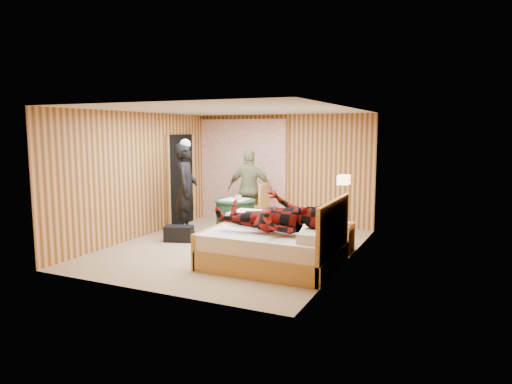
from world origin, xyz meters
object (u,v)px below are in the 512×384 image
at_px(woman_standing, 186,189).
at_px(man_at_table, 250,190).
at_px(wall_lamp, 344,180).
at_px(nightstand, 341,237).
at_px(duffel_bag, 179,234).
at_px(man_on_bed, 272,206).
at_px(round_table, 235,217).
at_px(chair_far, 248,204).
at_px(bed, 276,245).
at_px(chair_near, 259,204).

distance_m(woman_standing, man_at_table, 1.43).
height_order(wall_lamp, nightstand, wall_lamp).
xyz_separation_m(wall_lamp, duffel_bag, (-3.10, -0.45, -1.15)).
relative_size(nightstand, man_on_bed, 0.30).
bearing_deg(woman_standing, round_table, -87.89).
bearing_deg(wall_lamp, woman_standing, 178.28).
bearing_deg(duffel_bag, nightstand, -8.97).
bearing_deg(duffel_bag, chair_far, 46.57).
bearing_deg(man_at_table, bed, 114.22).
relative_size(duffel_bag, man_on_bed, 0.30).
xyz_separation_m(bed, chair_near, (-1.27, 2.13, 0.27)).
bearing_deg(bed, chair_near, 120.80).
xyz_separation_m(wall_lamp, round_table, (-2.36, 0.49, -0.93)).
bearing_deg(man_at_table, duffel_bag, 55.54).
xyz_separation_m(bed, round_table, (-1.55, 1.59, 0.05)).
distance_m(bed, man_at_table, 2.82).
xyz_separation_m(chair_near, man_at_table, (-0.28, 0.16, 0.27)).
bearing_deg(round_table, bed, -45.60).
bearing_deg(man_at_table, chair_near, 141.01).
bearing_deg(round_table, duffel_bag, -128.53).
height_order(nightstand, round_table, round_table).
xyz_separation_m(nightstand, chair_far, (-2.33, 1.06, 0.27)).
xyz_separation_m(round_table, man_on_bed, (1.58, -1.82, 0.61)).
bearing_deg(woman_standing, duffel_bag, 176.94).
height_order(man_at_table, man_on_bed, man_on_bed).
height_order(chair_far, man_on_bed, man_on_bed).
bearing_deg(wall_lamp, bed, -126.04).
height_order(chair_near, woman_standing, woman_standing).
height_order(bed, man_on_bed, man_on_bed).
relative_size(bed, woman_standing, 1.09).
distance_m(chair_near, man_at_table, 0.42).
relative_size(nightstand, man_at_table, 0.31).
height_order(nightstand, duffel_bag, nightstand).
distance_m(bed, round_table, 2.22).
height_order(nightstand, chair_near, chair_near).
height_order(chair_far, duffel_bag, chair_far).
distance_m(woman_standing, man_on_bed, 2.88).
bearing_deg(man_on_bed, wall_lamp, 59.81).
xyz_separation_m(wall_lamp, chair_near, (-2.07, 1.03, -0.71)).
distance_m(round_table, man_at_table, 0.86).
height_order(wall_lamp, chair_near, wall_lamp).
relative_size(bed, duffel_bag, 3.83).
height_order(duffel_bag, man_at_table, man_at_table).
bearing_deg(man_on_bed, duffel_bag, 159.37).
relative_size(bed, man_at_table, 1.19).
bearing_deg(chair_far, round_table, -101.41).
distance_m(chair_near, woman_standing, 1.57).
bearing_deg(man_on_bed, man_at_table, 122.14).
bearing_deg(man_on_bed, chair_near, 118.81).
bearing_deg(duffel_bag, wall_lamp, -10.69).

